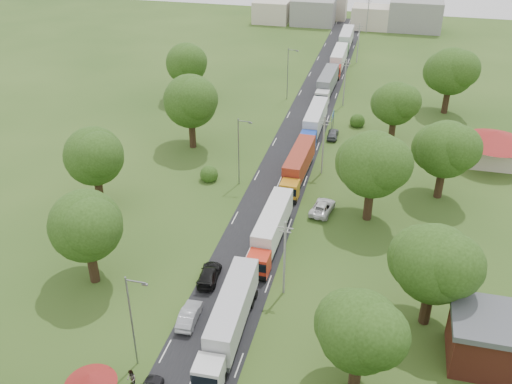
% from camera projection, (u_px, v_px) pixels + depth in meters
% --- Properties ---
extents(ground, '(260.00, 260.00, 0.00)m').
position_uv_depth(ground, '(250.00, 248.00, 67.93)').
color(ground, '#294517').
rests_on(ground, ground).
extents(road, '(8.00, 200.00, 0.04)m').
position_uv_depth(road, '(284.00, 172.00, 84.75)').
color(road, black).
rests_on(road, ground).
extents(info_sign, '(0.12, 3.10, 4.10)m').
position_uv_depth(info_sign, '(333.00, 119.00, 94.78)').
color(info_sign, slate).
rests_on(info_sign, ground).
extents(pole_1, '(1.60, 0.24, 9.00)m').
position_uv_depth(pole_1, '(285.00, 257.00, 58.56)').
color(pole_1, gray).
rests_on(pole_1, ground).
extents(pole_2, '(1.60, 0.24, 9.00)m').
position_uv_depth(pole_2, '(323.00, 144.00, 82.10)').
color(pole_2, gray).
rests_on(pole_2, ground).
extents(pole_3, '(1.60, 0.24, 9.00)m').
position_uv_depth(pole_3, '(345.00, 82.00, 105.65)').
color(pole_3, gray).
rests_on(pole_3, ground).
extents(pole_4, '(1.60, 0.24, 9.00)m').
position_uv_depth(pole_4, '(358.00, 42.00, 129.19)').
color(pole_4, gray).
rests_on(pole_4, ground).
extents(pole_5, '(1.60, 0.24, 9.00)m').
position_uv_depth(pole_5, '(368.00, 15.00, 152.73)').
color(pole_5, gray).
rests_on(pole_5, ground).
extents(lamp_0, '(2.03, 0.22, 10.00)m').
position_uv_depth(lamp_0, '(133.00, 318.00, 49.46)').
color(lamp_0, slate).
rests_on(lamp_0, ground).
extents(lamp_1, '(2.03, 0.22, 10.00)m').
position_uv_depth(lamp_1, '(240.00, 149.00, 78.89)').
color(lamp_1, slate).
rests_on(lamp_1, ground).
extents(lamp_2, '(2.03, 0.22, 10.00)m').
position_uv_depth(lamp_2, '(288.00, 71.00, 108.32)').
color(lamp_2, slate).
rests_on(lamp_2, ground).
extents(tree_2, '(8.00, 8.00, 10.10)m').
position_uv_depth(tree_2, '(360.00, 330.00, 46.70)').
color(tree_2, '#382616').
rests_on(tree_2, ground).
extents(tree_3, '(8.80, 8.80, 11.07)m').
position_uv_depth(tree_3, '(434.00, 263.00, 53.55)').
color(tree_3, '#382616').
rests_on(tree_3, ground).
extents(tree_4, '(9.60, 9.60, 12.05)m').
position_uv_depth(tree_4, '(373.00, 164.00, 69.85)').
color(tree_4, '#382616').
rests_on(tree_4, ground).
extents(tree_5, '(8.80, 8.80, 11.07)m').
position_uv_depth(tree_5, '(446.00, 149.00, 74.99)').
color(tree_5, '#382616').
rests_on(tree_5, ground).
extents(tree_6, '(8.00, 8.00, 10.10)m').
position_uv_depth(tree_6, '(395.00, 103.00, 91.05)').
color(tree_6, '#382616').
rests_on(tree_6, ground).
extents(tree_7, '(9.60, 9.60, 12.05)m').
position_uv_depth(tree_7, '(451.00, 71.00, 101.18)').
color(tree_7, '#382616').
rests_on(tree_7, ground).
extents(tree_10, '(8.80, 8.80, 11.07)m').
position_uv_depth(tree_10, '(86.00, 225.00, 59.19)').
color(tree_10, '#382616').
rests_on(tree_10, ground).
extents(tree_11, '(8.80, 8.80, 11.07)m').
position_uv_depth(tree_11, '(94.00, 156.00, 73.27)').
color(tree_11, '#382616').
rests_on(tree_11, ground).
extents(tree_12, '(9.60, 9.60, 12.05)m').
position_uv_depth(tree_12, '(191.00, 101.00, 88.53)').
color(tree_12, '#382616').
rests_on(tree_12, ground).
extents(tree_13, '(8.80, 8.80, 11.07)m').
position_uv_depth(tree_13, '(187.00, 63.00, 107.32)').
color(tree_13, '#382616').
rests_on(tree_13, ground).
extents(house_brick, '(8.60, 6.60, 5.20)m').
position_uv_depth(house_brick, '(497.00, 341.00, 51.08)').
color(house_brick, maroon).
rests_on(house_brick, ground).
extents(house_cream, '(10.08, 10.08, 5.80)m').
position_uv_depth(house_cream, '(494.00, 143.00, 85.06)').
color(house_cream, beige).
rests_on(house_cream, ground).
extents(distant_town, '(52.00, 8.00, 8.00)m').
position_uv_depth(distant_town, '(351.00, 14.00, 158.54)').
color(distant_town, gray).
rests_on(distant_town, ground).
extents(church, '(5.00, 5.00, 12.30)m').
position_uv_depth(church, '(338.00, 1.00, 165.30)').
color(church, beige).
rests_on(church, ground).
extents(truck_0, '(3.03, 15.12, 4.18)m').
position_uv_depth(truck_0, '(230.00, 318.00, 54.23)').
color(truck_0, silver).
rests_on(truck_0, ground).
extents(truck_1, '(2.68, 14.49, 4.01)m').
position_uv_depth(truck_1, '(271.00, 229.00, 67.70)').
color(truck_1, red).
rests_on(truck_1, ground).
extents(truck_2, '(2.89, 14.57, 4.03)m').
position_uv_depth(truck_2, '(298.00, 166.00, 81.88)').
color(truck_2, '#B87515').
rests_on(truck_2, ground).
extents(truck_3, '(2.52, 14.66, 4.07)m').
position_uv_depth(truck_3, '(314.00, 121.00, 95.96)').
color(truck_3, '#1C3EA9').
rests_on(truck_3, ground).
extents(truck_4, '(2.89, 14.94, 4.14)m').
position_uv_depth(truck_4, '(327.00, 84.00, 112.32)').
color(truck_4, silver).
rests_on(truck_4, ground).
extents(truck_5, '(2.66, 15.17, 4.21)m').
position_uv_depth(truck_5, '(338.00, 60.00, 125.94)').
color(truck_5, '#A9221A').
rests_on(truck_5, ground).
extents(truck_6, '(2.83, 15.55, 4.31)m').
position_uv_depth(truck_6, '(346.00, 40.00, 140.05)').
color(truck_6, '#286C2D').
rests_on(truck_6, ground).
extents(car_lane_mid, '(1.87, 4.72, 1.53)m').
position_uv_depth(car_lane_mid, '(189.00, 315.00, 56.71)').
color(car_lane_mid, '#9D9EA5').
rests_on(car_lane_mid, ground).
extents(car_lane_rear, '(2.51, 5.22, 1.47)m').
position_uv_depth(car_lane_rear, '(209.00, 274.00, 62.43)').
color(car_lane_rear, black).
rests_on(car_lane_rear, ground).
extents(car_verge_near, '(3.29, 5.66, 1.48)m').
position_uv_depth(car_verge_near, '(323.00, 207.00, 74.60)').
color(car_verge_near, silver).
rests_on(car_verge_near, ground).
extents(car_verge_far, '(1.82, 4.34, 1.47)m').
position_uv_depth(car_verge_far, '(333.00, 134.00, 95.00)').
color(car_verge_far, '#525559').
rests_on(car_verge_far, ground).
extents(pedestrian_booth, '(1.14, 1.17, 1.90)m').
position_uv_depth(pedestrian_booth, '(131.00, 379.00, 49.44)').
color(pedestrian_booth, gray).
rests_on(pedestrian_booth, ground).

